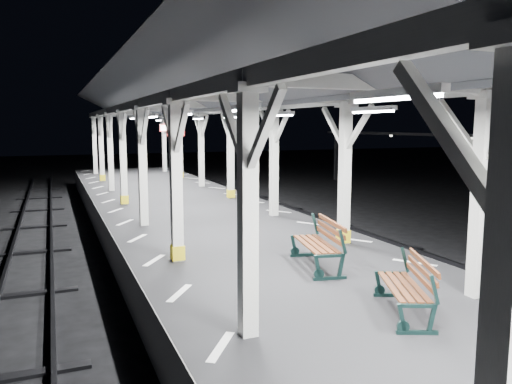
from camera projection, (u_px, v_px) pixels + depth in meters
ground at (308, 328)px, 9.40m from camera, size 120.00×120.00×0.00m
platform at (308, 302)px, 9.34m from camera, size 6.00×50.00×1.00m
hazard_stripes_left at (180, 293)px, 8.35m from camera, size 1.00×48.00×0.01m
hazard_stripes_right at (415, 263)px, 10.19m from camera, size 1.00×48.00×0.01m
track_left at (15, 374)px, 7.51m from camera, size 2.20×60.00×0.16m
track_right at (504, 291)px, 11.28m from camera, size 2.20×60.00×0.16m
canopy at (312, 81)px, 8.79m from camera, size 5.40×49.00×4.65m
bench_near at (410, 285)px, 7.38m from camera, size 1.15×1.65×0.84m
bench_mid at (321, 242)px, 9.83m from camera, size 0.98×1.83×0.94m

